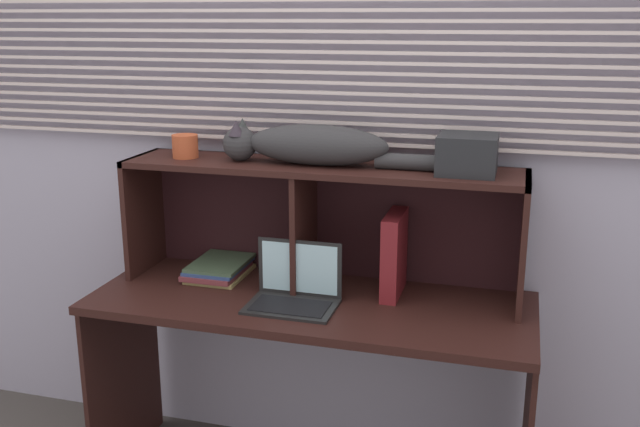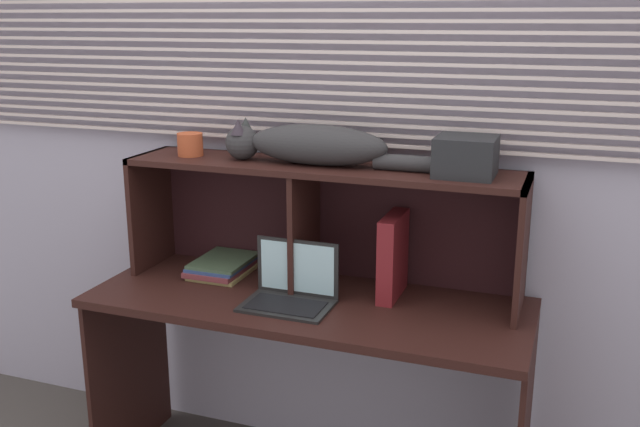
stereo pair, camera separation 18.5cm
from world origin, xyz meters
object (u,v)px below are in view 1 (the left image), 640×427
object	(u,v)px
laptop	(294,291)
cat	(311,145)
binder_upright	(394,254)
storage_box	(467,154)
book_stack	(219,269)
small_basket	(185,146)

from	to	relation	value
laptop	cat	bearing A→B (deg)	87.84
binder_upright	storage_box	size ratio (longest dim) A/B	1.54
binder_upright	book_stack	bearing A→B (deg)	-179.92
cat	small_basket	distance (m)	0.48
cat	storage_box	size ratio (longest dim) A/B	4.47
laptop	small_basket	bearing A→B (deg)	158.57
binder_upright	book_stack	size ratio (longest dim) A/B	1.10
laptop	storage_box	bearing A→B (deg)	19.04
book_stack	storage_box	xyz separation A→B (m)	(0.90, 0.00, 0.49)
book_stack	small_basket	bearing A→B (deg)	179.51
cat	laptop	distance (m)	0.51
binder_upright	small_basket	distance (m)	0.86
binder_upright	book_stack	world-z (taller)	binder_upright
small_basket	book_stack	bearing A→B (deg)	-0.49
laptop	storage_box	xyz separation A→B (m)	(0.54, 0.19, 0.47)
cat	storage_box	distance (m)	0.53
small_basket	storage_box	xyz separation A→B (m)	(1.02, 0.00, 0.02)
cat	binder_upright	xyz separation A→B (m)	(0.30, -0.00, -0.37)
book_stack	storage_box	size ratio (longest dim) A/B	1.39
cat	storage_box	world-z (taller)	cat
binder_upright	laptop	bearing A→B (deg)	-148.78
laptop	binder_upright	world-z (taller)	binder_upright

